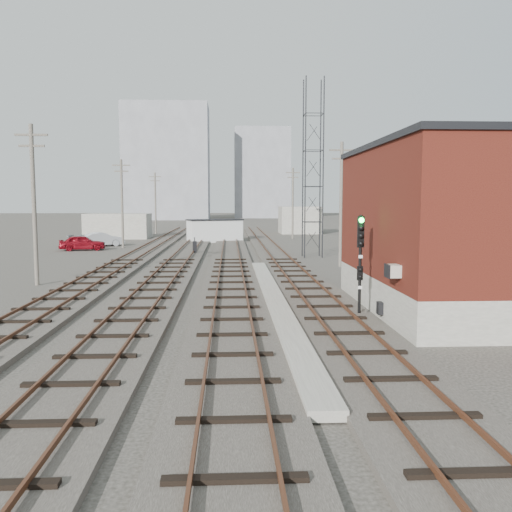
{
  "coord_description": "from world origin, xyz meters",
  "views": [
    {
      "loc": [
        -1.57,
        -10.97,
        4.72
      ],
      "look_at": [
        -0.34,
        14.09,
        2.2
      ],
      "focal_mm": 38.0,
      "sensor_mm": 36.0,
      "label": 1
    }
  ],
  "objects": [
    {
      "name": "site_trailer",
      "position": [
        -3.31,
        52.88,
        1.35
      ],
      "size": [
        6.92,
        4.72,
        2.68
      ],
      "rotation": [
        0.0,
        0.0,
        0.34
      ],
      "color": "silver",
      "rests_on": "ground"
    },
    {
      "name": "platform_curb",
      "position": [
        0.5,
        14.0,
        0.13
      ],
      "size": [
        0.9,
        28.0,
        0.26
      ],
      "primitive_type": "cube",
      "color": "gray",
      "rests_on": "ground"
    },
    {
      "name": "ground",
      "position": [
        0.0,
        60.0,
        0.0
      ],
      "size": [
        320.0,
        320.0,
        0.0
      ],
      "primitive_type": "plane",
      "color": "#282621",
      "rests_on": "ground"
    },
    {
      "name": "brick_building",
      "position": [
        7.5,
        12.0,
        3.63
      ],
      "size": [
        6.54,
        12.2,
        7.22
      ],
      "color": "gray",
      "rests_on": "ground"
    },
    {
      "name": "track_right",
      "position": [
        2.5,
        39.0,
        0.11
      ],
      "size": [
        3.2,
        90.0,
        0.39
      ],
      "color": "#332D28",
      "rests_on": "ground"
    },
    {
      "name": "switch_stand",
      "position": [
        -4.69,
        37.36,
        0.68
      ],
      "size": [
        0.39,
        0.39,
        1.45
      ],
      "rotation": [
        0.0,
        0.0,
        0.19
      ],
      "color": "black",
      "rests_on": "ground"
    },
    {
      "name": "lattice_tower",
      "position": [
        5.5,
        35.0,
        7.5
      ],
      "size": [
        1.6,
        1.6,
        15.0
      ],
      "color": "black",
      "rests_on": "ground"
    },
    {
      "name": "utility_pole_left_b",
      "position": [
        -12.5,
        45.0,
        4.8
      ],
      "size": [
        1.8,
        0.24,
        9.0
      ],
      "color": "#595147",
      "rests_on": "ground"
    },
    {
      "name": "apartment_left",
      "position": [
        -18.0,
        135.0,
        15.0
      ],
      "size": [
        22.0,
        14.0,
        30.0
      ],
      "primitive_type": "cube",
      "color": "gray",
      "rests_on": "ground"
    },
    {
      "name": "track_left",
      "position": [
        -9.5,
        39.0,
        0.11
      ],
      "size": [
        3.2,
        90.0,
        0.39
      ],
      "color": "#332D28",
      "rests_on": "ground"
    },
    {
      "name": "utility_pole_left_a",
      "position": [
        -12.5,
        20.0,
        4.8
      ],
      "size": [
        1.8,
        0.24,
        9.0
      ],
      "color": "#595147",
      "rests_on": "ground"
    },
    {
      "name": "shed_left",
      "position": [
        -16.0,
        60.0,
        1.6
      ],
      "size": [
        8.0,
        5.0,
        3.2
      ],
      "primitive_type": "cube",
      "color": "gray",
      "rests_on": "ground"
    },
    {
      "name": "car_grey",
      "position": [
        -16.69,
        47.44,
        0.6
      ],
      "size": [
        4.32,
        2.12,
        1.21
      ],
      "primitive_type": "imported",
      "rotation": [
        0.0,
        0.0,
        1.47
      ],
      "color": "gray",
      "rests_on": "ground"
    },
    {
      "name": "shed_right",
      "position": [
        9.0,
        70.0,
        2.0
      ],
      "size": [
        6.0,
        6.0,
        4.0
      ],
      "primitive_type": "cube",
      "color": "gray",
      "rests_on": "ground"
    },
    {
      "name": "utility_pole_right_a",
      "position": [
        6.5,
        28.0,
        4.8
      ],
      "size": [
        1.8,
        0.24,
        9.0
      ],
      "color": "#595147",
      "rests_on": "ground"
    },
    {
      "name": "utility_pole_right_b",
      "position": [
        6.5,
        58.0,
        4.8
      ],
      "size": [
        1.8,
        0.24,
        9.0
      ],
      "color": "#595147",
      "rests_on": "ground"
    },
    {
      "name": "signal_mast",
      "position": [
        3.7,
        10.52,
        2.49
      ],
      "size": [
        0.4,
        0.41,
        4.2
      ],
      "color": "gray",
      "rests_on": "ground"
    },
    {
      "name": "car_red",
      "position": [
        -15.9,
        42.35,
        0.74
      ],
      "size": [
        4.61,
        2.52,
        1.49
      ],
      "primitive_type": "imported",
      "rotation": [
        0.0,
        0.0,
        1.75
      ],
      "color": "maroon",
      "rests_on": "ground"
    },
    {
      "name": "track_mid_left",
      "position": [
        -5.5,
        39.0,
        0.11
      ],
      "size": [
        3.2,
        90.0,
        0.39
      ],
      "color": "#332D28",
      "rests_on": "ground"
    },
    {
      "name": "apartment_right",
      "position": [
        8.0,
        150.0,
        13.0
      ],
      "size": [
        16.0,
        12.0,
        26.0
      ],
      "primitive_type": "cube",
      "color": "gray",
      "rests_on": "ground"
    },
    {
      "name": "car_silver",
      "position": [
        -15.12,
        47.13,
        0.74
      ],
      "size": [
        4.73,
        3.41,
        1.48
      ],
      "primitive_type": "imported",
      "rotation": [
        0.0,
        0.0,
        2.03
      ],
      "color": "#B3B7BB",
      "rests_on": "ground"
    },
    {
      "name": "track_mid_right",
      "position": [
        -1.5,
        39.0,
        0.11
      ],
      "size": [
        3.2,
        90.0,
        0.39
      ],
      "color": "#332D28",
      "rests_on": "ground"
    },
    {
      "name": "utility_pole_left_c",
      "position": [
        -12.5,
        70.0,
        4.8
      ],
      "size": [
        1.8,
        0.24,
        9.0
      ],
      "color": "#595147",
      "rests_on": "ground"
    }
  ]
}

